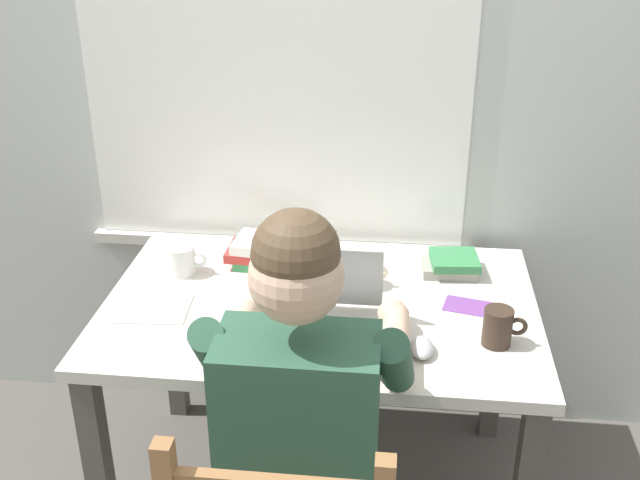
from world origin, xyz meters
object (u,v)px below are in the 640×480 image
coffee_mug_spare (182,260)px  book_stack_side (452,264)px  laptop (318,315)px  seated_person (305,416)px  coffee_mug_dark (499,327)px  coffee_mug_white (363,273)px  book_stack_main (261,251)px  computer_mouse (422,348)px  desk (320,330)px  landscape_photo_print (467,306)px

coffee_mug_spare → book_stack_side: coffee_mug_spare is taller
laptop → book_stack_side: bearing=45.7°
seated_person → coffee_mug_dark: size_ratio=10.94×
coffee_mug_dark → book_stack_side: bearing=104.6°
book_stack_side → coffee_mug_white: bearing=-157.1°
book_stack_main → coffee_mug_spare: bearing=-159.1°
book_stack_side → computer_mouse: bearing=-101.8°
seated_person → laptop: (-0.01, 0.32, 0.08)m
seated_person → book_stack_main: seated_person is taller
coffee_mug_white → book_stack_side: (0.27, 0.11, -0.02)m
desk → landscape_photo_print: (0.42, 0.02, 0.10)m
coffee_mug_spare → landscape_photo_print: (0.85, -0.11, -0.04)m
desk → coffee_mug_spare: (-0.44, 0.13, 0.14)m
seated_person → coffee_mug_spare: bearing=126.7°
laptop → coffee_mug_spare: laptop is taller
coffee_mug_white → seated_person: bearing=-99.3°
coffee_mug_white → coffee_mug_dark: size_ratio=1.02×
desk → seated_person: size_ratio=0.99×
landscape_photo_print → seated_person: bearing=-115.7°
computer_mouse → coffee_mug_spare: coffee_mug_spare is taller
coffee_mug_white → landscape_photo_print: 0.32m
laptop → coffee_mug_dark: 0.47m
seated_person → computer_mouse: bearing=43.2°
coffee_mug_spare → landscape_photo_print: 0.86m
laptop → book_stack_main: (-0.22, 0.37, -0.01)m
seated_person → laptop: size_ratio=3.77×
seated_person → book_stack_side: (0.36, 0.70, 0.05)m
seated_person → coffee_mug_white: 0.60m
seated_person → landscape_photo_print: size_ratio=9.57×
computer_mouse → coffee_mug_white: bearing=116.9°
book_stack_main → seated_person: bearing=-72.0°
desk → book_stack_main: size_ratio=6.04×
coffee_mug_spare → book_stack_main: (0.23, 0.09, -0.00)m
desk → book_stack_side: size_ratio=7.06×
landscape_photo_print → desk: bearing=-164.5°
seated_person → coffee_mug_white: size_ratio=10.70×
book_stack_side → landscape_photo_print: (0.04, -0.20, -0.03)m
computer_mouse → book_stack_side: book_stack_side is taller
computer_mouse → coffee_mug_white: (-0.17, 0.34, 0.03)m
coffee_mug_dark → book_stack_side: size_ratio=0.65×
coffee_mug_spare → book_stack_main: coffee_mug_spare is taller
computer_mouse → coffee_mug_white: 0.38m
coffee_mug_dark → book_stack_main: 0.79m
seated_person → computer_mouse: 0.37m
computer_mouse → coffee_mug_white: size_ratio=0.86×
desk → book_stack_main: 0.33m
seated_person → landscape_photo_print: (0.40, 0.50, 0.03)m
laptop → coffee_mug_spare: (-0.45, 0.28, -0.01)m
laptop → coffee_mug_white: bearing=69.0°
landscape_photo_print → computer_mouse: bearing=-105.0°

